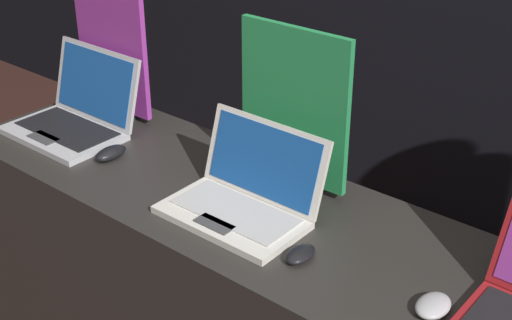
% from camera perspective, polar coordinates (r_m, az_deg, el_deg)
% --- Properties ---
extents(laptop_front, '(0.40, 0.32, 0.26)m').
position_cam_1_polar(laptop_front, '(2.49, -14.21, 3.62)').
color(laptop_front, '#B7B7BC').
rests_on(laptop_front, display_counter).
extents(mouse_front, '(0.06, 0.12, 0.04)m').
position_cam_1_polar(mouse_front, '(2.29, -11.55, 0.54)').
color(mouse_front, black).
rests_on(mouse_front, display_counter).
extents(promo_stand_front, '(0.33, 0.07, 0.54)m').
position_cam_1_polar(promo_stand_front, '(2.52, -11.48, 9.11)').
color(promo_stand_front, black).
rests_on(promo_stand_front, display_counter).
extents(laptop_middle, '(0.40, 0.29, 0.23)m').
position_cam_1_polar(laptop_middle, '(1.95, -0.93, -2.78)').
color(laptop_middle, silver).
rests_on(laptop_middle, display_counter).
extents(mouse_middle, '(0.06, 0.10, 0.03)m').
position_cam_1_polar(mouse_middle, '(1.79, 3.56, -7.53)').
color(mouse_middle, black).
rests_on(mouse_middle, display_counter).
extents(promo_stand_middle, '(0.36, 0.07, 0.48)m').
position_cam_1_polar(promo_stand_middle, '(2.02, 3.02, 3.86)').
color(promo_stand_middle, black).
rests_on(promo_stand_middle, display_counter).
extents(mouse_back, '(0.07, 0.10, 0.03)m').
position_cam_1_polar(mouse_back, '(1.67, 13.99, -11.24)').
color(mouse_back, '#B2B2B7').
rests_on(mouse_back, display_counter).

